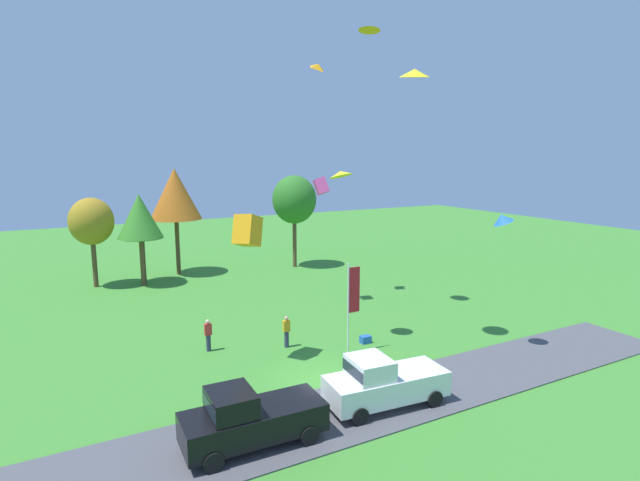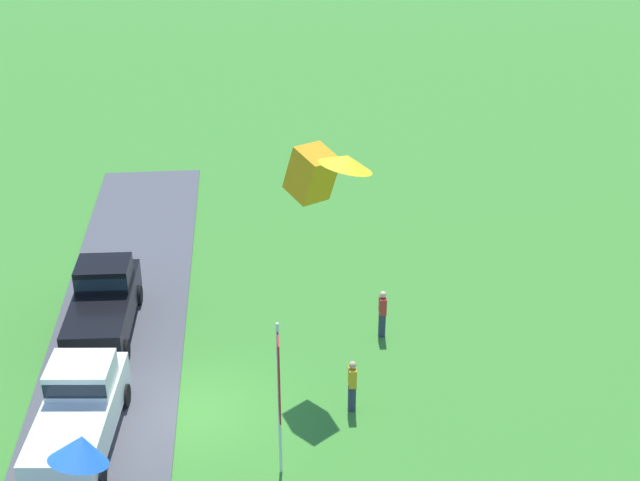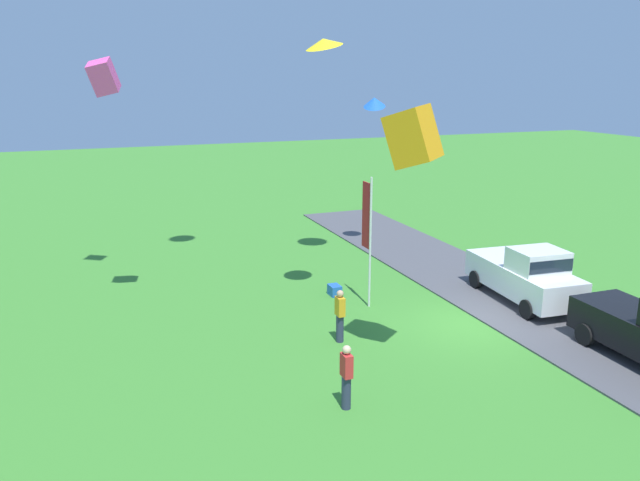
{
  "view_description": "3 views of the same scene",
  "coord_description": "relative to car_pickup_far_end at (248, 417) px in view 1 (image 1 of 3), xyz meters",
  "views": [
    {
      "loc": [
        -10.06,
        -18.55,
        10.08
      ],
      "look_at": [
        1.82,
        3.47,
        5.8
      ],
      "focal_mm": 28.0,
      "sensor_mm": 36.0,
      "label": 1
    },
    {
      "loc": [
        21.18,
        1.82,
        16.63
      ],
      "look_at": [
        -0.1,
        3.59,
        5.45
      ],
      "focal_mm": 50.0,
      "sensor_mm": 36.0,
      "label": 2
    },
    {
      "loc": [
        -16.36,
        11.66,
        8.12
      ],
      "look_at": [
        1.54,
        4.7,
        3.03
      ],
      "focal_mm": 35.0,
      "sensor_mm": 36.0,
      "label": 3
    }
  ],
  "objects": [
    {
      "name": "person_on_lawn",
      "position": [
        1.19,
        9.22,
        -0.23
      ],
      "size": [
        0.36,
        0.24,
        1.71
      ],
      "color": "#2D334C",
      "rests_on": "ground"
    },
    {
      "name": "kite_delta_high_left",
      "position": [
        10.68,
        4.84,
        12.94
      ],
      "size": [
        2.06,
        2.07,
        0.59
      ],
      "primitive_type": "cone",
      "rotation": [
        0.13,
        0.0,
        5.78
      ],
      "color": "yellow"
    },
    {
      "name": "kite_delta_mid_center",
      "position": [
        12.15,
        11.06,
        16.48
      ],
      "size": [
        1.9,
        1.9,
        0.44
      ],
      "primitive_type": "cone",
      "rotation": [
        -0.14,
        0.0,
        5.44
      ],
      "color": "orange"
    },
    {
      "name": "tree_lone_near",
      "position": [
        3.74,
        27.29,
        5.76
      ],
      "size": [
        4.28,
        4.28,
        9.04
      ],
      "color": "brown",
      "rests_on": "ground"
    },
    {
      "name": "person_beside_suv",
      "position": [
        5.0,
        7.77,
        -0.23
      ],
      "size": [
        0.36,
        0.24,
        1.71
      ],
      "color": "#2D334C",
      "rests_on": "ground"
    },
    {
      "name": "flag_banner",
      "position": [
        7.7,
        5.57,
        1.89
      ],
      "size": [
        0.71,
        0.08,
        4.74
      ],
      "color": "silver",
      "rests_on": "ground"
    },
    {
      "name": "car_pickup_far_end",
      "position": [
        0.0,
        0.0,
        0.0
      ],
      "size": [
        5.05,
        2.15,
        2.14
      ],
      "color": "black",
      "rests_on": "ground"
    },
    {
      "name": "pavement_strip",
      "position": [
        4.65,
        0.44,
        -1.08
      ],
      "size": [
        36.0,
        4.4,
        0.06
      ],
      "primitive_type": "cube",
      "color": "#4C4C51",
      "rests_on": "ground"
    },
    {
      "name": "cooler_box",
      "position": [
        9.02,
        6.28,
        -0.91
      ],
      "size": [
        0.56,
        0.4,
        0.4
      ],
      "primitive_type": "cube",
      "color": "blue",
      "rests_on": "ground"
    },
    {
      "name": "ground_plane",
      "position": [
        4.65,
        3.28,
        -1.11
      ],
      "size": [
        120.0,
        120.0,
        0.0
      ],
      "primitive_type": "plane",
      "color": "#3D842D"
    },
    {
      "name": "tree_far_left",
      "position": [
        0.59,
        25.38,
        4.13
      ],
      "size": [
        3.28,
        3.28,
        6.92
      ],
      "color": "brown",
      "rests_on": "ground"
    },
    {
      "name": "tree_right_of_center",
      "position": [
        -2.89,
        26.09,
        3.98
      ],
      "size": [
        3.28,
        3.28,
        6.93
      ],
      "color": "brown",
      "rests_on": "ground"
    },
    {
      "name": "kite_delta_low_drifter",
      "position": [
        14.35,
        2.16,
        5.85
      ],
      "size": [
        1.46,
        1.43,
        0.77
      ],
      "primitive_type": "cone",
      "rotation": [
        -0.36,
        0.0,
        1.0
      ],
      "color": "blue"
    },
    {
      "name": "tree_left_of_center",
      "position": [
        13.78,
        25.19,
        5.03
      ],
      "size": [
        3.95,
        3.95,
        8.34
      ],
      "color": "brown",
      "rests_on": "ground"
    },
    {
      "name": "kite_box_trailing_tail",
      "position": [
        10.41,
        13.92,
        6.97
      ],
      "size": [
        1.11,
        1.14,
        1.32
      ],
      "primitive_type": "cube",
      "rotation": [
        0.25,
        0.3,
        2.92
      ],
      "color": "#EA4C9E"
    },
    {
      "name": "tree_far_right",
      "position": [
        0.45,
        24.82,
        4.33
      ],
      "size": [
        3.4,
        3.4,
        7.18
      ],
      "color": "brown",
      "rests_on": "ground"
    },
    {
      "name": "car_pickup_near_entrance",
      "position": [
        5.73,
        0.08,
        0.0
      ],
      "size": [
        5.14,
        2.36,
        2.14
      ],
      "color": "white",
      "rests_on": "ground"
    },
    {
      "name": "kite_delta_near_flag",
      "position": [
        7.91,
        7.18,
        8.04
      ],
      "size": [
        1.66,
        1.67,
        0.58
      ],
      "primitive_type": "cone",
      "rotation": [
        0.26,
        0.0,
        3.58
      ],
      "color": "yellow"
    },
    {
      "name": "kite_box_high_right",
      "position": [
        2.6,
        6.79,
        5.48
      ],
      "size": [
        1.65,
        1.68,
        1.7
      ],
      "primitive_type": "cube",
      "rotation": [
        -0.07,
        0.3,
        0.62
      ],
      "color": "orange"
    },
    {
      "name": "kite_diamond_over_trees",
      "position": [
        10.87,
        15.13,
        14.78
      ],
      "size": [
        1.2,
        1.24,
        0.7
      ],
      "primitive_type": "pyramid",
      "rotation": [
        -0.43,
        0.0,
        3.5
      ],
      "color": "orange"
    }
  ]
}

